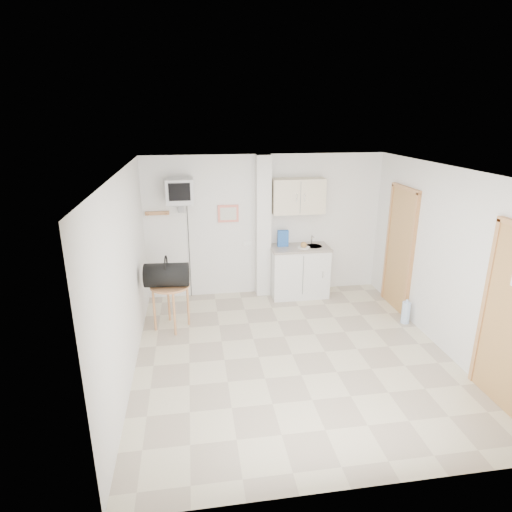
{
  "coord_description": "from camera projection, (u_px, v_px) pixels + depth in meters",
  "views": [
    {
      "loc": [
        -1.27,
        -5.01,
        3.14
      ],
      "look_at": [
        -0.41,
        0.6,
        1.25
      ],
      "focal_mm": 30.0,
      "sensor_mm": 36.0,
      "label": 1
    }
  ],
  "objects": [
    {
      "name": "room_envelope",
      "position": [
        312.0,
        245.0,
        5.5
      ],
      "size": [
        4.24,
        4.54,
        2.55
      ],
      "color": "white",
      "rests_on": "ground"
    },
    {
      "name": "kitchenette",
      "position": [
        299.0,
        252.0,
        7.58
      ],
      "size": [
        1.03,
        0.58,
        2.1
      ],
      "color": "silver",
      "rests_on": "ground"
    },
    {
      "name": "duffel_bag",
      "position": [
        167.0,
        275.0,
        6.3
      ],
      "size": [
        0.66,
        0.4,
        0.48
      ],
      "rotation": [
        0.0,
        0.0,
        -0.07
      ],
      "color": "black",
      "rests_on": "round_table"
    },
    {
      "name": "water_bottle",
      "position": [
        406.0,
        312.0,
        6.71
      ],
      "size": [
        0.13,
        0.13,
        0.39
      ],
      "color": "#B1CDF0",
      "rests_on": "ground"
    },
    {
      "name": "round_table",
      "position": [
        170.0,
        291.0,
        6.43
      ],
      "size": [
        0.59,
        0.59,
        0.71
      ],
      "rotation": [
        0.0,
        0.0,
        0.2
      ],
      "color": "#AE6E42",
      "rests_on": "ground"
    },
    {
      "name": "ground",
      "position": [
        292.0,
        354.0,
        5.87
      ],
      "size": [
        4.5,
        4.5,
        0.0
      ],
      "primitive_type": "plane",
      "color": "beige",
      "rests_on": "ground"
    },
    {
      "name": "crt_television",
      "position": [
        180.0,
        192.0,
        6.95
      ],
      "size": [
        0.44,
        0.45,
        2.15
      ],
      "color": "slate",
      "rests_on": "ground"
    }
  ]
}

